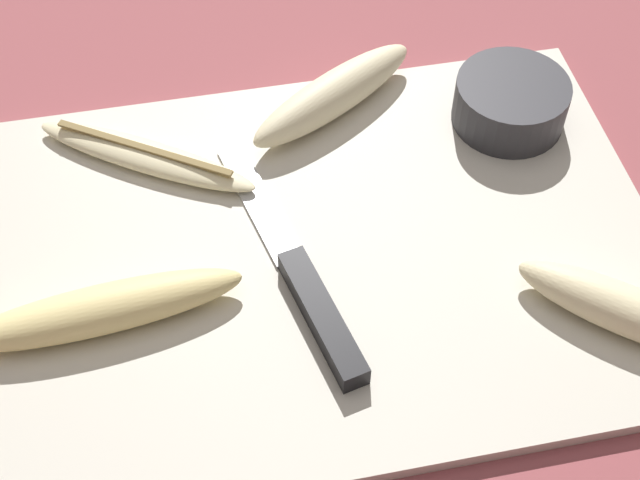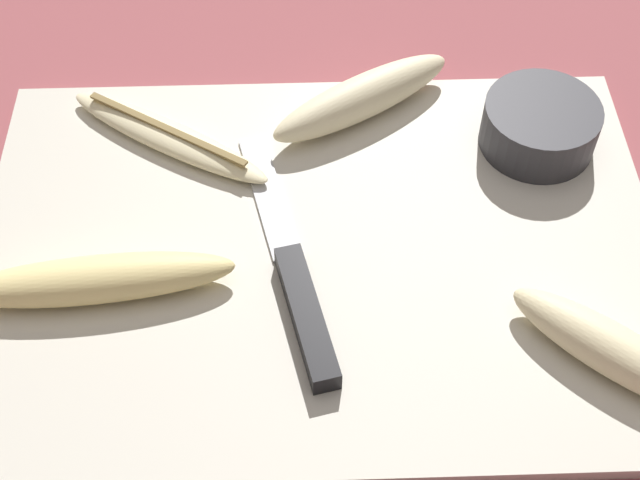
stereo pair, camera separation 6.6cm
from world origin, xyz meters
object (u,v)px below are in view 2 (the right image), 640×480
object	(u,v)px
banana_pale_long	(168,136)
banana_cream_curved	(615,351)
banana_golden_short	(95,279)
prep_bowl	(540,126)
banana_bright_far	(362,97)
knife	(299,293)

from	to	relation	value
banana_pale_long	banana_cream_curved	xyz separation A→B (m)	(0.32, -0.22, 0.01)
banana_golden_short	prep_bowl	world-z (taller)	prep_bowl
banana_bright_far	banana_golden_short	bearing A→B (deg)	-138.44
knife	banana_pale_long	world-z (taller)	same
prep_bowl	banana_bright_far	bearing A→B (deg)	164.46
banana_golden_short	prep_bowl	xyz separation A→B (m)	(0.34, 0.14, 0.00)
banana_golden_short	banana_cream_curved	distance (m)	0.36
knife	prep_bowl	xyz separation A→B (m)	(0.20, 0.15, 0.01)
banana_bright_far	banana_cream_curved	size ratio (longest dim) A/B	1.17
banana_golden_short	banana_pale_long	xyz separation A→B (m)	(0.04, 0.15, -0.01)
banana_pale_long	banana_cream_curved	bearing A→B (deg)	-34.65
banana_golden_short	banana_bright_far	xyz separation A→B (m)	(0.20, 0.18, 0.00)
banana_bright_far	knife	bearing A→B (deg)	-106.45
knife	banana_bright_far	world-z (taller)	banana_bright_far
banana_pale_long	banana_golden_short	bearing A→B (deg)	-105.17
banana_golden_short	knife	bearing A→B (deg)	-4.49
banana_bright_far	prep_bowl	xyz separation A→B (m)	(0.14, -0.04, 0.00)
banana_cream_curved	prep_bowl	distance (m)	0.21
banana_golden_short	banana_pale_long	bearing A→B (deg)	74.83
banana_golden_short	banana_pale_long	world-z (taller)	banana_golden_short
banana_golden_short	prep_bowl	size ratio (longest dim) A/B	2.16
knife	banana_cream_curved	distance (m)	0.22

